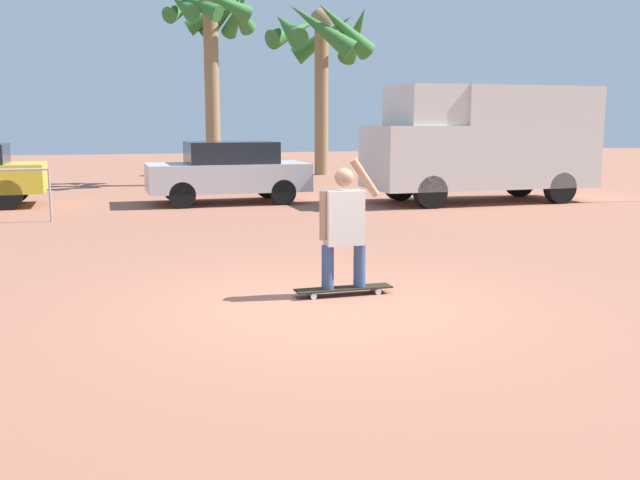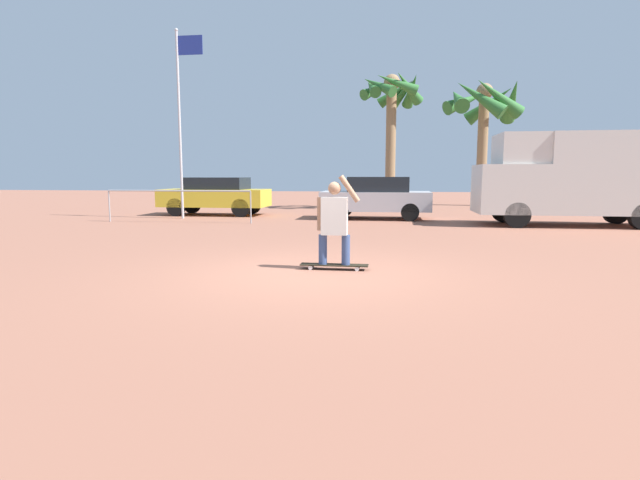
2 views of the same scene
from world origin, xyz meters
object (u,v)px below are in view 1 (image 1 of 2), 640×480
at_px(person_skateboarder, 344,222).
at_px(palm_tree_near_van, 321,40).
at_px(camper_van, 484,140).
at_px(parked_car_silver, 228,171).
at_px(skateboard, 344,289).
at_px(palm_tree_center_background, 212,26).

distance_m(person_skateboarder, palm_tree_near_van, 19.78).
height_order(camper_van, parked_car_silver, camper_van).
xyz_separation_m(skateboard, camper_van, (6.52, 8.28, 1.47)).
distance_m(camper_van, palm_tree_center_background, 9.58).
bearing_deg(palm_tree_near_van, camper_van, -84.13).
distance_m(palm_tree_near_van, palm_tree_center_background, 5.62).
xyz_separation_m(skateboard, person_skateboarder, (-0.00, -0.00, 0.78)).
height_order(camper_van, palm_tree_center_background, palm_tree_center_background).
relative_size(skateboard, person_skateboarder, 0.76).
xyz_separation_m(parked_car_silver, palm_tree_near_van, (5.07, 8.66, 4.23)).
bearing_deg(parked_car_silver, camper_van, -14.83).
xyz_separation_m(skateboard, palm_tree_center_background, (0.90, 15.27, 4.83)).
bearing_deg(camper_van, palm_tree_near_van, 95.87).
bearing_deg(palm_tree_near_van, palm_tree_center_background, -144.24).
bearing_deg(palm_tree_near_van, person_skateboarder, -106.40).
xyz_separation_m(parked_car_silver, palm_tree_center_background, (0.50, 5.37, 4.12)).
bearing_deg(skateboard, camper_van, 51.79).
height_order(person_skateboarder, camper_van, camper_van).
relative_size(person_skateboarder, camper_van, 0.26).
height_order(person_skateboarder, palm_tree_center_background, palm_tree_center_background).
bearing_deg(skateboard, parked_car_silver, 87.72).
distance_m(camper_van, parked_car_silver, 6.38).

